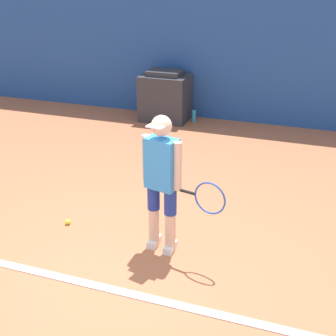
{
  "coord_description": "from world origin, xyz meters",
  "views": [
    {
      "loc": [
        1.84,
        -3.64,
        2.99
      ],
      "look_at": [
        0.25,
        0.82,
        0.91
      ],
      "focal_mm": 50.0,
      "sensor_mm": 36.0,
      "label": 1
    }
  ],
  "objects_px": {
    "tennis_ball": "(68,222)",
    "water_bottle": "(194,116)",
    "tennis_player": "(163,179)",
    "covered_chair": "(165,97)"
  },
  "relations": [
    {
      "from": "tennis_ball",
      "to": "covered_chair",
      "type": "relative_size",
      "value": 0.07
    },
    {
      "from": "tennis_player",
      "to": "covered_chair",
      "type": "height_order",
      "value": "tennis_player"
    },
    {
      "from": "tennis_ball",
      "to": "covered_chair",
      "type": "distance_m",
      "value": 4.47
    },
    {
      "from": "tennis_player",
      "to": "covered_chair",
      "type": "xyz_separation_m",
      "value": [
        -1.62,
        4.53,
        -0.38
      ]
    },
    {
      "from": "tennis_ball",
      "to": "water_bottle",
      "type": "relative_size",
      "value": 0.25
    },
    {
      "from": "tennis_ball",
      "to": "water_bottle",
      "type": "height_order",
      "value": "water_bottle"
    },
    {
      "from": "covered_chair",
      "to": "water_bottle",
      "type": "bearing_deg",
      "value": 5.74
    },
    {
      "from": "tennis_player",
      "to": "water_bottle",
      "type": "relative_size",
      "value": 5.73
    },
    {
      "from": "covered_chair",
      "to": "water_bottle",
      "type": "relative_size",
      "value": 3.74
    },
    {
      "from": "tennis_ball",
      "to": "covered_chair",
      "type": "xyz_separation_m",
      "value": [
        -0.31,
        4.43,
        0.46
      ]
    }
  ]
}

